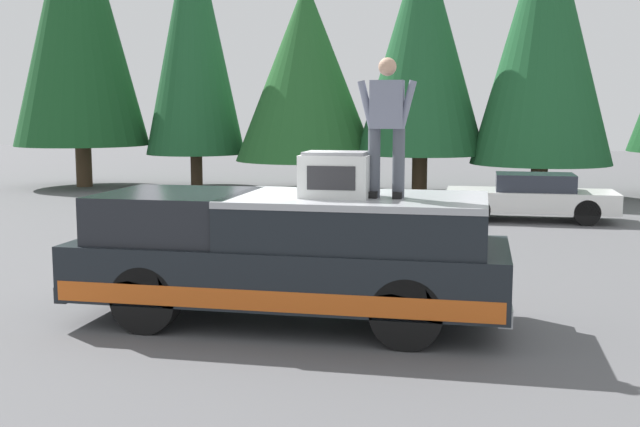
% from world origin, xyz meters
% --- Properties ---
extents(ground_plane, '(90.00, 90.00, 0.00)m').
position_xyz_m(ground_plane, '(0.00, 0.00, 0.00)').
color(ground_plane, '#565659').
extents(pickup_truck, '(2.01, 5.54, 1.65)m').
position_xyz_m(pickup_truck, '(-0.48, -0.76, 0.87)').
color(pickup_truck, black).
rests_on(pickup_truck, ground).
extents(compressor_unit, '(0.65, 0.84, 0.56)m').
position_xyz_m(compressor_unit, '(-0.61, -1.39, 1.93)').
color(compressor_unit, silver).
rests_on(compressor_unit, pickup_truck).
extents(person_on_truck_bed, '(0.29, 0.72, 1.69)m').
position_xyz_m(person_on_truck_bed, '(-0.56, -2.01, 2.55)').
color(person_on_truck_bed, '#4C515B').
rests_on(person_on_truck_bed, pickup_truck).
extents(parked_car_white, '(1.64, 4.10, 1.16)m').
position_xyz_m(parked_car_white, '(9.76, -4.39, 0.58)').
color(parked_car_white, white).
rests_on(parked_car_white, ground).
extents(conifer_left, '(4.35, 4.35, 9.08)m').
position_xyz_m(conifer_left, '(15.13, -4.95, 5.05)').
color(conifer_left, '#4C3826').
rests_on(conifer_left, ground).
extents(conifer_center_left, '(4.19, 4.19, 8.45)m').
position_xyz_m(conifer_center_left, '(15.48, -1.17, 4.86)').
color(conifer_center_left, '#4C3826').
rests_on(conifer_center_left, ground).
extents(conifer_center_right, '(4.80, 4.80, 7.04)m').
position_xyz_m(conifer_center_right, '(15.69, 2.71, 4.02)').
color(conifer_center_right, '#4C3826').
rests_on(conifer_center_right, ground).
extents(conifer_right, '(3.49, 3.49, 9.68)m').
position_xyz_m(conifer_right, '(16.09, 6.83, 5.42)').
color(conifer_right, '#4C3826').
rests_on(conifer_right, ground).
extents(conifer_far_right, '(4.68, 4.68, 10.90)m').
position_xyz_m(conifer_far_right, '(15.31, 10.81, 6.17)').
color(conifer_far_right, '#4C3826').
rests_on(conifer_far_right, ground).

